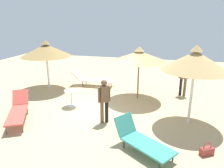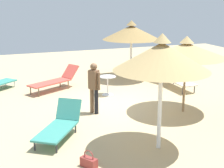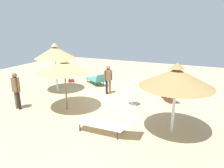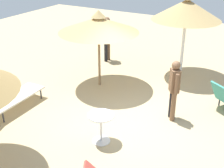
% 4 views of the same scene
% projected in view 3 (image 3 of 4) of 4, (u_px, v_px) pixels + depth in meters
% --- Properties ---
extents(ground, '(24.00, 24.00, 0.10)m').
position_uv_depth(ground, '(108.00, 102.00, 10.80)').
color(ground, tan).
extents(parasol_umbrella_center, '(2.57, 2.57, 2.62)m').
position_uv_depth(parasol_umbrella_center, '(176.00, 77.00, 7.10)').
color(parasol_umbrella_center, white).
rests_on(parasol_umbrella_center, ground).
extents(parasol_umbrella_near_right, '(2.50, 2.50, 2.48)m').
position_uv_depth(parasol_umbrella_near_right, '(64.00, 67.00, 9.22)').
color(parasol_umbrella_near_right, olive).
rests_on(parasol_umbrella_near_right, ground).
extents(parasol_umbrella_front, '(2.31, 2.31, 2.86)m').
position_uv_depth(parasol_umbrella_front, '(55.00, 52.00, 11.79)').
color(parasol_umbrella_front, white).
rests_on(parasol_umbrella_front, ground).
extents(lounge_chair_far_right, '(2.24, 1.61, 0.88)m').
position_uv_depth(lounge_chair_far_right, '(167.00, 91.00, 11.08)').
color(lounge_chair_far_right, '#CC4C3F').
rests_on(lounge_chair_far_right, ground).
extents(lounge_chair_far_left, '(0.70, 2.35, 0.87)m').
position_uv_depth(lounge_chair_far_left, '(109.00, 123.00, 7.46)').
color(lounge_chair_far_left, silver).
rests_on(lounge_chair_far_left, ground).
extents(lounge_chair_back, '(1.62, 1.91, 0.86)m').
position_uv_depth(lounge_chair_back, '(97.00, 79.00, 13.66)').
color(lounge_chair_back, teal).
rests_on(lounge_chair_back, ground).
extents(lounge_chair_near_left, '(1.97, 1.79, 0.74)m').
position_uv_depth(lounge_chair_near_left, '(184.00, 82.00, 12.96)').
color(lounge_chair_near_left, teal).
rests_on(lounge_chair_near_left, ground).
extents(person_standing_edge, '(0.23, 0.49, 1.75)m').
position_uv_depth(person_standing_edge, '(16.00, 88.00, 9.51)').
color(person_standing_edge, brown).
rests_on(person_standing_edge, ground).
extents(person_standing_center, '(0.34, 0.41, 1.65)m').
position_uv_depth(person_standing_center, '(108.00, 78.00, 11.63)').
color(person_standing_center, brown).
rests_on(person_standing_center, ground).
extents(handbag, '(0.35, 0.43, 0.41)m').
position_uv_depth(handbag, '(71.00, 81.00, 14.22)').
color(handbag, maroon).
rests_on(handbag, ground).
extents(side_table_round, '(0.62, 0.62, 0.73)m').
position_uv_depth(side_table_round, '(132.00, 96.00, 10.08)').
color(side_table_round, silver).
rests_on(side_table_round, ground).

